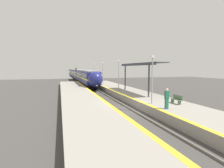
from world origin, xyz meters
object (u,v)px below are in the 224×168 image
at_px(lamppost_far, 103,72).
at_px(train, 78,74).
at_px(lamppost_near, 152,76).
at_px(lamppost_mid, 119,73).
at_px(railway_signal, 76,74).
at_px(lamppost_farthest, 94,71).
at_px(person_waiting, 167,98).
at_px(platform_bench, 177,99).

bearing_deg(lamppost_far, train, 94.77).
distance_m(lamppost_near, lamppost_mid, 10.43).
distance_m(railway_signal, lamppost_near, 33.55).
bearing_deg(lamppost_far, lamppost_near, -90.00).
distance_m(lamppost_mid, lamppost_farthest, 20.85).
distance_m(person_waiting, lamppost_near, 3.09).
height_order(train, lamppost_far, lamppost_far).
height_order(train, lamppost_farthest, lamppost_farthest).
bearing_deg(train, lamppost_near, -87.20).
relative_size(train, person_waiting, 38.42).
distance_m(platform_bench, lamppost_near, 3.47).
bearing_deg(railway_signal, lamppost_farthest, -23.11).
height_order(railway_signal, lamppost_near, lamppost_near).
height_order(lamppost_mid, lamppost_farthest, same).
bearing_deg(person_waiting, lamppost_far, 90.20).
xyz_separation_m(lamppost_near, lamppost_farthest, (0.00, 31.28, 0.00)).
relative_size(lamppost_mid, lamppost_farthest, 1.00).
distance_m(person_waiting, lamppost_farthest, 33.79).
bearing_deg(platform_bench, railway_signal, 101.62).
distance_m(platform_bench, lamppost_farthest, 32.20).
bearing_deg(railway_signal, person_waiting, -82.59).
bearing_deg(lamppost_near, lamppost_mid, 90.00).
bearing_deg(lamppost_farthest, lamppost_far, -90.00).
xyz_separation_m(railway_signal, lamppost_farthest, (4.56, -1.95, 0.90)).
height_order(train, platform_bench, train).
distance_m(person_waiting, lamppost_mid, 13.02).
height_order(train, railway_signal, railway_signal).
relative_size(train, railway_signal, 15.37).
distance_m(platform_bench, lamppost_mid, 11.67).
height_order(lamppost_near, lamppost_mid, same).
height_order(railway_signal, lamppost_farthest, lamppost_farthest).
bearing_deg(lamppost_near, train, 92.80).
height_order(lamppost_near, lamppost_far, same).
relative_size(platform_bench, lamppost_near, 0.29).
relative_size(lamppost_near, lamppost_far, 1.00).
height_order(train, lamppost_mid, lamppost_mid).
xyz_separation_m(platform_bench, lamppost_far, (-2.42, 21.60, 2.36)).
bearing_deg(lamppost_near, platform_bench, -17.10).
distance_m(train, lamppost_mid, 39.98).
relative_size(train, lamppost_mid, 14.34).
height_order(platform_bench, lamppost_mid, lamppost_mid).
relative_size(railway_signal, lamppost_farthest, 0.93).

